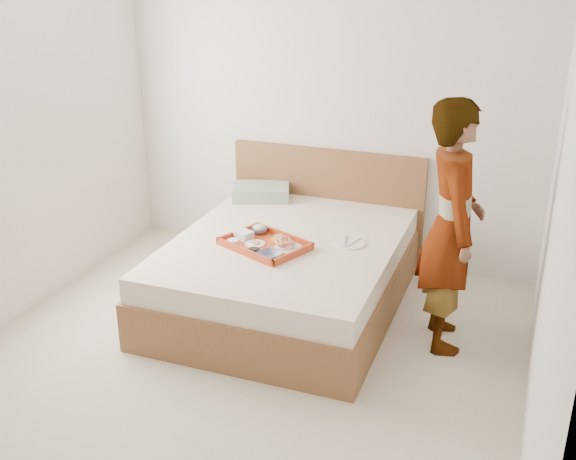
# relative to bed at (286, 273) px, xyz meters

# --- Properties ---
(ground) EXTENTS (3.50, 4.00, 0.01)m
(ground) POSITION_rel_bed_xyz_m (-0.01, -1.00, -0.27)
(ground) COLOR beige
(ground) RESTS_ON ground
(wall_back) EXTENTS (3.50, 0.01, 2.60)m
(wall_back) POSITION_rel_bed_xyz_m (-0.01, 1.00, 1.04)
(wall_back) COLOR silver
(wall_back) RESTS_ON ground
(wall_right) EXTENTS (0.01, 4.00, 2.60)m
(wall_right) POSITION_rel_bed_xyz_m (1.74, -1.00, 1.04)
(wall_right) COLOR silver
(wall_right) RESTS_ON ground
(bed) EXTENTS (1.65, 2.00, 0.53)m
(bed) POSITION_rel_bed_xyz_m (0.00, 0.00, 0.00)
(bed) COLOR brown
(bed) RESTS_ON ground
(headboard) EXTENTS (1.65, 0.06, 0.95)m
(headboard) POSITION_rel_bed_xyz_m (0.00, 0.97, 0.21)
(headboard) COLOR brown
(headboard) RESTS_ON ground
(pillow) EXTENTS (0.54, 0.45, 0.11)m
(pillow) POSITION_rel_bed_xyz_m (-0.51, 0.76, 0.32)
(pillow) COLOR #95A294
(pillow) RESTS_ON bed
(tray) EXTENTS (0.68, 0.60, 0.05)m
(tray) POSITION_rel_bed_xyz_m (-0.09, -0.18, 0.29)
(tray) COLOR #B0361D
(tray) RESTS_ON bed
(prawn_plate) EXTENTS (0.26, 0.26, 0.01)m
(prawn_plate) POSITION_rel_bed_xyz_m (0.09, -0.19, 0.29)
(prawn_plate) COLOR white
(prawn_plate) RESTS_ON tray
(navy_bowl_big) EXTENTS (0.21, 0.21, 0.04)m
(navy_bowl_big) POSITION_rel_bed_xyz_m (0.02, -0.37, 0.30)
(navy_bowl_big) COLOR #191E43
(navy_bowl_big) RESTS_ON tray
(sauce_dish) EXTENTS (0.11, 0.11, 0.03)m
(sauce_dish) POSITION_rel_bed_xyz_m (-0.11, -0.33, 0.30)
(sauce_dish) COLOR black
(sauce_dish) RESTS_ON tray
(meat_plate) EXTENTS (0.18, 0.18, 0.01)m
(meat_plate) POSITION_rel_bed_xyz_m (-0.16, -0.19, 0.29)
(meat_plate) COLOR white
(meat_plate) RESTS_ON tray
(bread_plate) EXTENTS (0.18, 0.18, 0.01)m
(bread_plate) POSITION_rel_bed_xyz_m (-0.02, -0.07, 0.29)
(bread_plate) COLOR orange
(bread_plate) RESTS_ON tray
(salad_bowl) EXTENTS (0.16, 0.16, 0.04)m
(salad_bowl) POSITION_rel_bed_xyz_m (-0.22, 0.02, 0.30)
(salad_bowl) COLOR #191E43
(salad_bowl) RESTS_ON tray
(plastic_tub) EXTENTS (0.15, 0.14, 0.05)m
(plastic_tub) POSITION_rel_bed_xyz_m (-0.29, -0.11, 0.31)
(plastic_tub) COLOR silver
(plastic_tub) RESTS_ON tray
(cheese_round) EXTENTS (0.11, 0.11, 0.03)m
(cheese_round) POSITION_rel_bed_xyz_m (-0.32, -0.23, 0.29)
(cheese_round) COLOR white
(cheese_round) RESTS_ON tray
(dinner_plate) EXTENTS (0.25, 0.25, 0.01)m
(dinner_plate) POSITION_rel_bed_xyz_m (0.45, 0.08, 0.27)
(dinner_plate) COLOR white
(dinner_plate) RESTS_ON bed
(person) EXTENTS (0.55, 0.69, 1.66)m
(person) POSITION_rel_bed_xyz_m (1.16, -0.10, 0.57)
(person) COLOR white
(person) RESTS_ON ground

